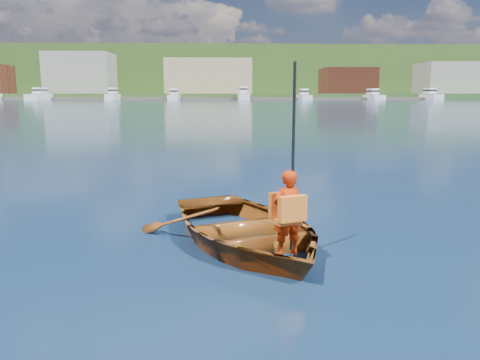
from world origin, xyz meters
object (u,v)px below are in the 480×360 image
object	(u,v)px
child_paddler	(287,211)
marina_yachts	(195,96)
dock	(193,99)
rowboat	(245,229)

from	to	relation	value
child_paddler	marina_yachts	distance (m)	143.99
child_paddler	dock	bearing A→B (deg)	93.82
dock	marina_yachts	xyz separation A→B (m)	(1.01, -4.67, 0.98)
dock	marina_yachts	bearing A→B (deg)	-77.78
rowboat	marina_yachts	xyz separation A→B (m)	(-8.42, 142.93, 1.18)
dock	child_paddler	bearing A→B (deg)	-86.18
rowboat	dock	world-z (taller)	dock
child_paddler	rowboat	bearing A→B (deg)	120.77
child_paddler	marina_yachts	size ratio (longest dim) A/B	0.02
rowboat	child_paddler	size ratio (longest dim) A/B	1.78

